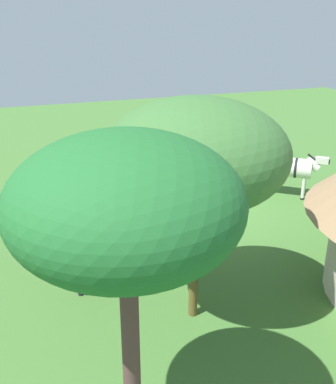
{
  "coord_description": "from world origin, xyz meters",
  "views": [
    {
      "loc": [
        4.88,
        12.27,
        5.96
      ],
      "look_at": [
        0.95,
        0.65,
        1.0
      ],
      "focal_mm": 43.96,
      "sensor_mm": 36.0,
      "label": 1
    }
  ],
  "objects_px": {
    "patio_chair_near_lawn": "(122,257)",
    "zebra_nearest_camera": "(289,168)",
    "patio_dining_table": "(117,231)",
    "acacia_tree_left_background": "(126,206)",
    "standing_watcher": "(229,143)",
    "guest_beside_umbrella": "(94,197)",
    "guest_behind_table": "(81,255)",
    "striped_lounge_chair": "(197,237)",
    "zebra_toward_hut": "(194,162)",
    "patio_chair_near_hut": "(111,216)",
    "acacia_tree_behind_hut": "(196,154)",
    "zebra_by_umbrella": "(94,173)",
    "shade_umbrella": "(113,148)"
  },
  "relations": [
    {
      "from": "guest_beside_umbrella",
      "to": "zebra_by_umbrella",
      "type": "relative_size",
      "value": 0.8
    },
    {
      "from": "shade_umbrella",
      "to": "guest_beside_umbrella",
      "type": "relative_size",
      "value": 2.42
    },
    {
      "from": "standing_watcher",
      "to": "zebra_toward_hut",
      "type": "xyz_separation_m",
      "value": [
        2.07,
        1.61,
        -0.03
      ]
    },
    {
      "from": "striped_lounge_chair",
      "to": "acacia_tree_left_background",
      "type": "bearing_deg",
      "value": -5.08
    },
    {
      "from": "patio_chair_near_hut",
      "to": "standing_watcher",
      "type": "distance_m",
      "value": 6.8
    },
    {
      "from": "guest_beside_umbrella",
      "to": "shade_umbrella",
      "type": "bearing_deg",
      "value": -113.42
    },
    {
      "from": "guest_behind_table",
      "to": "striped_lounge_chair",
      "type": "relative_size",
      "value": 1.74
    },
    {
      "from": "standing_watcher",
      "to": "zebra_nearest_camera",
      "type": "xyz_separation_m",
      "value": [
        -0.65,
        3.16,
        -0.03
      ]
    },
    {
      "from": "guest_beside_umbrella",
      "to": "striped_lounge_chair",
      "type": "distance_m",
      "value": 3.1
    },
    {
      "from": "patio_chair_near_lawn",
      "to": "guest_behind_table",
      "type": "bearing_deg",
      "value": -148.82
    },
    {
      "from": "guest_behind_table",
      "to": "acacia_tree_left_background",
      "type": "height_order",
      "value": "acacia_tree_left_background"
    },
    {
      "from": "patio_dining_table",
      "to": "standing_watcher",
      "type": "bearing_deg",
      "value": -137.0
    },
    {
      "from": "patio_dining_table",
      "to": "acacia_tree_left_background",
      "type": "height_order",
      "value": "acacia_tree_left_background"
    },
    {
      "from": "patio_dining_table",
      "to": "acacia_tree_left_background",
      "type": "distance_m",
      "value": 6.6
    },
    {
      "from": "standing_watcher",
      "to": "zebra_by_umbrella",
      "type": "bearing_deg",
      "value": 62.46
    },
    {
      "from": "guest_beside_umbrella",
      "to": "zebra_toward_hut",
      "type": "height_order",
      "value": "guest_beside_umbrella"
    },
    {
      "from": "patio_dining_table",
      "to": "guest_behind_table",
      "type": "bearing_deg",
      "value": 54.4
    },
    {
      "from": "guest_behind_table",
      "to": "acacia_tree_behind_hut",
      "type": "relative_size",
      "value": 0.37
    },
    {
      "from": "guest_behind_table",
      "to": "acacia_tree_left_background",
      "type": "relative_size",
      "value": 0.35
    },
    {
      "from": "patio_chair_near_hut",
      "to": "guest_behind_table",
      "type": "bearing_deg",
      "value": 70.33
    },
    {
      "from": "patio_dining_table",
      "to": "patio_chair_near_lawn",
      "type": "distance_m",
      "value": 1.16
    },
    {
      "from": "striped_lounge_chair",
      "to": "acacia_tree_left_background",
      "type": "distance_m",
      "value": 7.18
    },
    {
      "from": "standing_watcher",
      "to": "patio_chair_near_hut",
      "type": "bearing_deg",
      "value": 82.81
    },
    {
      "from": "patio_chair_near_lawn",
      "to": "zebra_nearest_camera",
      "type": "height_order",
      "value": "zebra_nearest_camera"
    },
    {
      "from": "patio_chair_near_lawn",
      "to": "zebra_toward_hut",
      "type": "distance_m",
      "value": 5.95
    },
    {
      "from": "acacia_tree_left_background",
      "to": "striped_lounge_chair",
      "type": "bearing_deg",
      "value": -120.2
    },
    {
      "from": "patio_dining_table",
      "to": "zebra_by_umbrella",
      "type": "xyz_separation_m",
      "value": [
        -0.1,
        -3.6,
        0.3
      ]
    },
    {
      "from": "patio_chair_near_lawn",
      "to": "zebra_nearest_camera",
      "type": "distance_m",
      "value": 7.1
    },
    {
      "from": "patio_chair_near_hut",
      "to": "guest_behind_table",
      "type": "xyz_separation_m",
      "value": [
        1.2,
        2.7,
        0.46
      ]
    },
    {
      "from": "patio_dining_table",
      "to": "zebra_nearest_camera",
      "type": "height_order",
      "value": "zebra_nearest_camera"
    },
    {
      "from": "patio_chair_near_hut",
      "to": "standing_watcher",
      "type": "height_order",
      "value": "standing_watcher"
    },
    {
      "from": "patio_chair_near_hut",
      "to": "guest_behind_table",
      "type": "distance_m",
      "value": 2.99
    },
    {
      "from": "patio_chair_near_lawn",
      "to": "guest_beside_umbrella",
      "type": "height_order",
      "value": "guest_beside_umbrella"
    },
    {
      "from": "patio_dining_table",
      "to": "patio_chair_near_hut",
      "type": "height_order",
      "value": "patio_chair_near_hut"
    },
    {
      "from": "patio_chair_near_hut",
      "to": "standing_watcher",
      "type": "relative_size",
      "value": 0.54
    },
    {
      "from": "guest_beside_umbrella",
      "to": "acacia_tree_left_background",
      "type": "relative_size",
      "value": 0.34
    },
    {
      "from": "acacia_tree_left_background",
      "to": "zebra_nearest_camera",
      "type": "bearing_deg",
      "value": -133.34
    },
    {
      "from": "zebra_toward_hut",
      "to": "striped_lounge_chair",
      "type": "bearing_deg",
      "value": 20.93
    },
    {
      "from": "acacia_tree_left_background",
      "to": "guest_beside_umbrella",
      "type": "bearing_deg",
      "value": -96.19
    },
    {
      "from": "patio_chair_near_lawn",
      "to": "acacia_tree_behind_hut",
      "type": "relative_size",
      "value": 0.2
    },
    {
      "from": "acacia_tree_behind_hut",
      "to": "patio_chair_near_hut",
      "type": "bearing_deg",
      "value": -79.01
    },
    {
      "from": "shade_umbrella",
      "to": "guest_behind_table",
      "type": "bearing_deg",
      "value": 54.4
    },
    {
      "from": "guest_behind_table",
      "to": "guest_beside_umbrella",
      "type": "bearing_deg",
      "value": -98.02
    },
    {
      "from": "patio_chair_near_lawn",
      "to": "zebra_by_umbrella",
      "type": "height_order",
      "value": "zebra_by_umbrella"
    },
    {
      "from": "zebra_toward_hut",
      "to": "zebra_by_umbrella",
      "type": "bearing_deg",
      "value": -49.78
    },
    {
      "from": "shade_umbrella",
      "to": "striped_lounge_chair",
      "type": "xyz_separation_m",
      "value": [
        -2.07,
        0.3,
        -2.54
      ]
    },
    {
      "from": "patio_chair_near_lawn",
      "to": "zebra_nearest_camera",
      "type": "relative_size",
      "value": 0.49
    },
    {
      "from": "patio_dining_table",
      "to": "zebra_nearest_camera",
      "type": "xyz_separation_m",
      "value": [
        -6.19,
        -2.01,
        0.33
      ]
    },
    {
      "from": "shade_umbrella",
      "to": "guest_beside_umbrella",
      "type": "height_order",
      "value": "shade_umbrella"
    },
    {
      "from": "shade_umbrella",
      "to": "patio_dining_table",
      "type": "distance_m",
      "value": 2.16
    }
  ]
}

